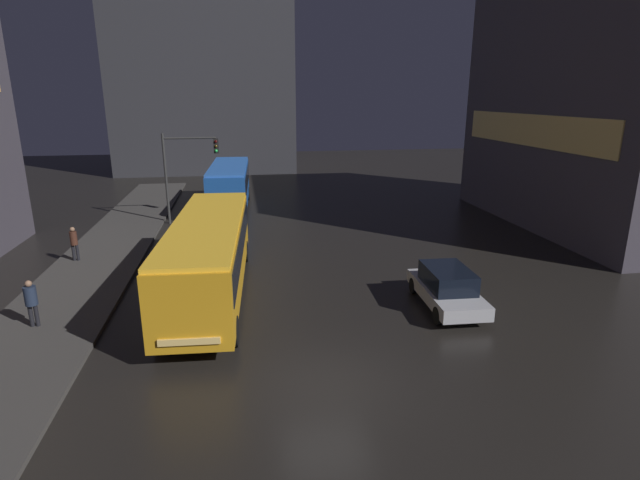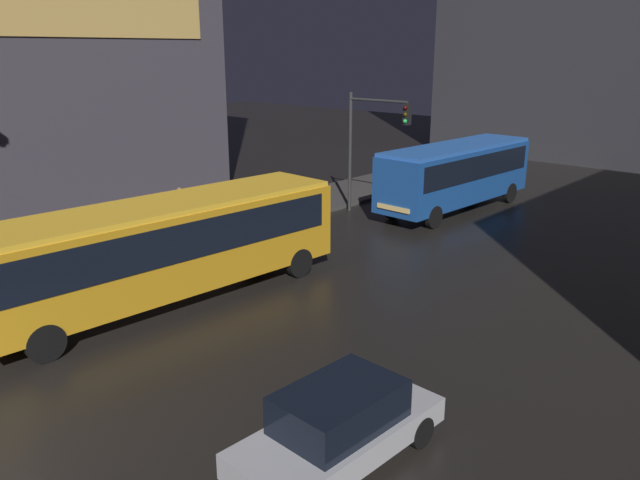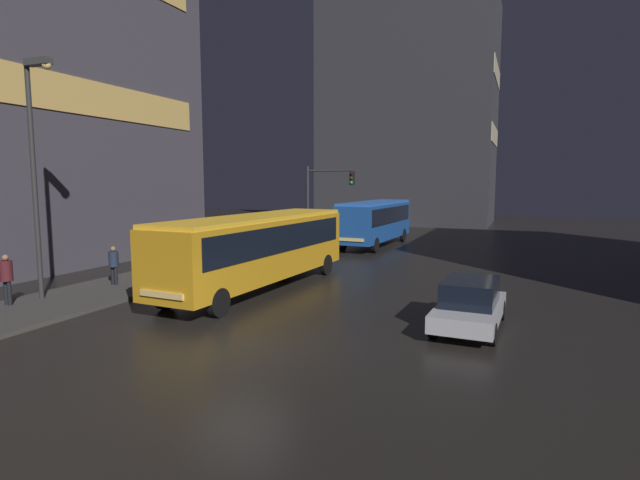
% 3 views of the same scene
% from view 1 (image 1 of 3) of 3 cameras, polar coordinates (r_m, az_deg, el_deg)
% --- Properties ---
extents(ground_plane, '(120.00, 120.00, 0.00)m').
position_cam_1_polar(ground_plane, '(14.54, 0.68, -16.07)').
color(ground_plane, black).
extents(sidewalk_left, '(4.00, 48.00, 0.15)m').
position_cam_1_polar(sidewalk_left, '(24.39, -25.07, -3.76)').
color(sidewalk_left, '#3D3A38').
rests_on(sidewalk_left, ground).
extents(building_right_block, '(10.07, 17.18, 14.44)m').
position_cam_1_polar(building_right_block, '(35.00, 30.30, 13.18)').
color(building_right_block, '#423D47').
rests_on(building_right_block, ground).
extents(building_far_backdrop, '(18.07, 12.00, 23.96)m').
position_cam_1_polar(building_far_backdrop, '(57.08, -13.18, 20.05)').
color(building_far_backdrop, '#2D2D33').
rests_on(building_far_backdrop, ground).
extents(bus_near, '(3.20, 11.57, 3.14)m').
position_cam_1_polar(bus_near, '(20.01, -12.58, -1.11)').
color(bus_near, orange).
rests_on(bus_near, ground).
extents(bus_far, '(2.89, 9.61, 3.16)m').
position_cam_1_polar(bus_far, '(35.43, -10.31, 6.50)').
color(bus_far, '#194793').
rests_on(bus_far, ground).
extents(car_taxi, '(1.99, 4.36, 1.54)m').
position_cam_1_polar(car_taxi, '(19.54, 14.29, -5.26)').
color(car_taxi, '#B7B7BC').
rests_on(car_taxi, ground).
extents(pedestrian_near, '(0.34, 0.34, 1.65)m').
position_cam_1_polar(pedestrian_near, '(26.39, -26.30, -0.14)').
color(pedestrian_near, black).
rests_on(pedestrian_near, sidewalk_left).
extents(pedestrian_mid, '(0.46, 0.46, 1.66)m').
position_cam_1_polar(pedestrian_mid, '(19.57, -30.14, -5.86)').
color(pedestrian_mid, black).
rests_on(pedestrian_mid, sidewalk_left).
extents(traffic_light_main, '(3.36, 0.35, 5.58)m').
position_cam_1_polar(traffic_light_main, '(31.98, -15.15, 8.55)').
color(traffic_light_main, '#2D2D2D').
rests_on(traffic_light_main, ground).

